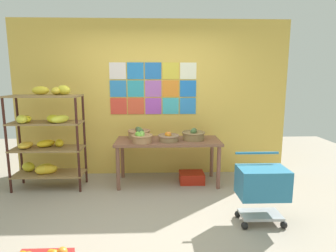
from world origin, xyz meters
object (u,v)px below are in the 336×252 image
display_table (168,145)px  shopping_cart (262,185)px  fruit_basket_back_right (194,135)px  produce_crate_under_table (192,177)px  fruit_basket_back_left (169,137)px  fruit_basket_centre (142,137)px  banana_shelf_unit (46,134)px  fruit_basket_left (139,133)px

display_table → shopping_cart: size_ratio=2.05×
fruit_basket_back_right → shopping_cart: 1.48m
display_table → produce_crate_under_table: size_ratio=4.17×
fruit_basket_back_right → produce_crate_under_table: bearing=149.5°
fruit_basket_back_left → fruit_basket_centre: bearing=-168.7°
fruit_basket_centre → fruit_basket_back_left: 0.42m
banana_shelf_unit → fruit_basket_back_left: 1.86m
fruit_basket_back_right → fruit_basket_centre: bearing=-168.5°
fruit_basket_left → shopping_cart: size_ratio=0.46×
fruit_basket_centre → fruit_basket_left: size_ratio=0.88×
display_table → fruit_basket_back_left: 0.18m
fruit_basket_centre → fruit_basket_back_left: (0.41, 0.08, -0.02)m
fruit_basket_centre → fruit_basket_back_right: fruit_basket_back_right is taller
fruit_basket_back_right → produce_crate_under_table: size_ratio=0.93×
fruit_basket_back_right → produce_crate_under_table: 0.71m
fruit_basket_back_right → fruit_basket_back_left: size_ratio=1.10×
display_table → fruit_basket_back_right: size_ratio=4.49×
banana_shelf_unit → fruit_basket_left: (1.39, 0.28, -0.05)m
fruit_basket_centre → shopping_cart: 1.86m
produce_crate_under_table → fruit_basket_centre: bearing=-167.5°
display_table → fruit_basket_back_left: bearing=-86.6°
banana_shelf_unit → fruit_basket_centre: banana_shelf_unit is taller
fruit_basket_centre → produce_crate_under_table: 1.08m
banana_shelf_unit → produce_crate_under_table: bearing=3.1°
display_table → fruit_basket_left: fruit_basket_left is taller
banana_shelf_unit → display_table: size_ratio=0.96×
shopping_cart → fruit_basket_back_left: bearing=142.8°
fruit_basket_centre → fruit_basket_back_right: (0.81, 0.16, 0.00)m
fruit_basket_back_right → produce_crate_under_table: (-0.02, 0.01, -0.71)m
fruit_basket_back_right → fruit_basket_left: 0.89m
fruit_basket_back_right → fruit_basket_left: fruit_basket_back_right is taller
banana_shelf_unit → fruit_basket_back_left: size_ratio=4.75×
banana_shelf_unit → fruit_basket_back_left: bearing=0.9°
fruit_basket_left → fruit_basket_back_right: bearing=-10.9°
fruit_basket_back_left → fruit_basket_left: size_ratio=0.90×
banana_shelf_unit → fruit_basket_back_right: size_ratio=4.30×
shopping_cart → fruit_basket_centre: bearing=154.3°
banana_shelf_unit → shopping_cart: bearing=-22.3°
banana_shelf_unit → fruit_basket_centre: (1.45, -0.05, -0.05)m
banana_shelf_unit → fruit_basket_back_left: banana_shelf_unit is taller
fruit_basket_centre → shopping_cart: (1.44, -1.13, -0.33)m
fruit_basket_back_right → shopping_cart: (0.63, -1.30, -0.33)m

